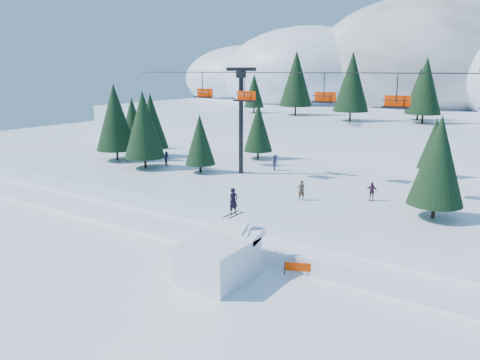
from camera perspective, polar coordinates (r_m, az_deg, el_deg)
The scene contains 10 objects.
ground at distance 28.50m, azimuth -4.83°, elevation -12.90°, with size 160.00×160.00×0.00m, color white.
mid_shelf at distance 42.72m, azimuth 10.26°, elevation -2.26°, with size 70.00×22.00×2.50m, color white.
berm at distance 34.38m, azimuth 3.49°, elevation -7.17°, with size 70.00×6.00×1.10m, color white.
mountain_ridge at distance 95.74m, azimuth 21.14°, elevation 10.69°, with size 119.00×60.97×26.46m.
jump_kicker at distance 28.99m, azimuth -2.60°, elevation -9.51°, with size 3.60×4.90×5.46m.
chairlift at distance 40.59m, azimuth 13.53°, elevation 8.37°, with size 46.00×3.21×10.28m.
conifer_stand at distance 41.75m, azimuth 13.29°, elevation 5.15°, with size 62.82×16.99×9.89m.
distant_skiers at distance 44.71m, azimuth 2.81°, elevation 1.32°, with size 23.80×9.51×1.63m.
banner_near at distance 29.91m, azimuth 8.19°, elevation -10.54°, with size 2.61×1.21×0.90m.
banner_far at distance 29.47m, azimuth 17.25°, elevation -11.41°, with size 2.73×0.91×0.90m.
Camera 1 is at (16.01, -19.95, 12.57)m, focal length 35.00 mm.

